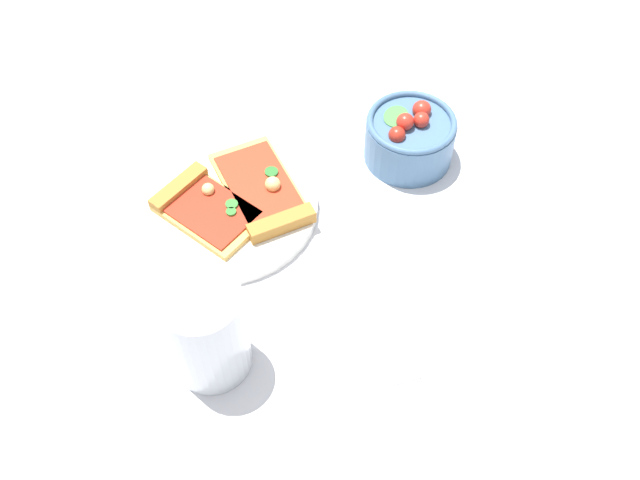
% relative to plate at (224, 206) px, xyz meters
% --- Properties ---
extents(ground_plane, '(2.40, 2.40, 0.00)m').
position_rel_plate_xyz_m(ground_plane, '(-0.03, 0.02, -0.01)').
color(ground_plane, silver).
rests_on(ground_plane, ground).
extents(plate, '(0.23, 0.23, 0.01)m').
position_rel_plate_xyz_m(plate, '(0.00, 0.00, 0.00)').
color(plate, white).
rests_on(plate, ground_plane).
extents(pizza_slice_near, '(0.11, 0.17, 0.03)m').
position_rel_plate_xyz_m(pizza_slice_near, '(-0.05, 0.00, 0.01)').
color(pizza_slice_near, '#E5B256').
rests_on(pizza_slice_near, plate).
extents(pizza_slice_far, '(0.14, 0.15, 0.02)m').
position_rel_plate_xyz_m(pizza_slice_far, '(0.03, 0.00, 0.01)').
color(pizza_slice_far, '#E5B256').
rests_on(pizza_slice_far, plate).
extents(salad_bowl, '(0.12, 0.12, 0.08)m').
position_rel_plate_xyz_m(salad_bowl, '(-0.25, -0.04, 0.03)').
color(salad_bowl, '#4C7299').
rests_on(salad_bowl, ground_plane).
extents(soda_glass, '(0.08, 0.08, 0.13)m').
position_rel_plate_xyz_m(soda_glass, '(0.04, 0.21, 0.05)').
color(soda_glass, silver).
rests_on(soda_glass, ground_plane).
extents(paper_napkin, '(0.13, 0.13, 0.00)m').
position_rel_plate_xyz_m(paper_napkin, '(-0.19, 0.22, -0.01)').
color(paper_napkin, white).
rests_on(paper_napkin, ground_plane).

